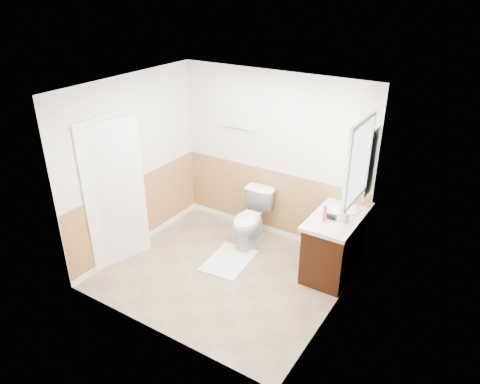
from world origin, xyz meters
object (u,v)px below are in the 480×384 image
Objects in this scene: bath_mat at (229,260)px; soap_dispenser at (345,216)px; toilet at (251,219)px; lotion_bottle at (325,213)px; vanity_cabinet at (336,244)px.

bath_mat is 1.77m from soap_dispenser.
toilet is at bearing 175.43° from soap_dispenser.
toilet is 1.53m from soap_dispenser.
lotion_bottle is 1.24× the size of soap_dispenser.
toilet is at bearing -178.89° from vanity_cabinet.
toilet is at bearing 169.23° from lotion_bottle.
toilet is 0.73× the size of vanity_cabinet.
soap_dispenser reaches higher than toilet.
soap_dispenser is (0.12, -0.14, 0.54)m from vanity_cabinet.
soap_dispenser is (1.43, 0.47, 0.93)m from bath_mat.
bath_mat is 1.58m from lotion_bottle.
lotion_bottle is (1.21, -0.23, 0.56)m from toilet.
toilet is at bearing 90.00° from bath_mat.
soap_dispenser is at bearing -10.07° from toilet.
vanity_cabinet is at bearing -4.39° from toilet.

